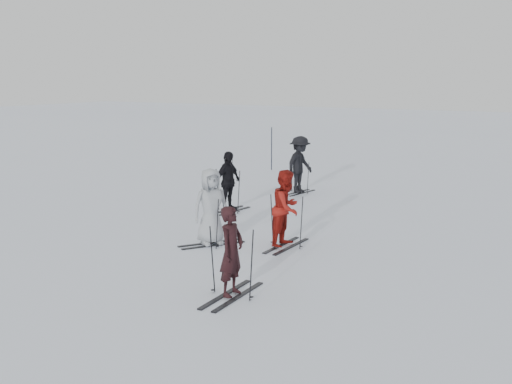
# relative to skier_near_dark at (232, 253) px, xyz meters

# --- Properties ---
(ground) EXTENTS (120.00, 120.00, 0.00)m
(ground) POSITION_rel_skier_near_dark_xyz_m (-2.20, 3.73, -0.83)
(ground) COLOR silver
(ground) RESTS_ON ground
(skier_near_dark) EXTENTS (0.42, 0.62, 1.66)m
(skier_near_dark) POSITION_rel_skier_near_dark_xyz_m (0.00, 0.00, 0.00)
(skier_near_dark) COLOR black
(skier_near_dark) RESTS_ON ground
(skier_red) EXTENTS (0.69, 0.89, 1.81)m
(skier_red) POSITION_rel_skier_near_dark_xyz_m (-0.72, 3.60, 0.08)
(skier_red) COLOR maroon
(skier_red) RESTS_ON ground
(skier_grey) EXTENTS (0.98, 1.06, 1.82)m
(skier_grey) POSITION_rel_skier_near_dark_xyz_m (-2.35, 2.85, 0.08)
(skier_grey) COLOR #979CA0
(skier_grey) RESTS_ON ground
(skier_uphill_left) EXTENTS (0.54, 1.08, 1.78)m
(skier_uphill_left) POSITION_rel_skier_near_dark_xyz_m (-4.01, 6.22, 0.06)
(skier_uphill_left) COLOR black
(skier_uphill_left) RESTS_ON ground
(skier_uphill_far) EXTENTS (0.90, 1.34, 1.93)m
(skier_uphill_far) POSITION_rel_skier_near_dark_xyz_m (-3.51, 10.03, 0.14)
(skier_uphill_far) COLOR black
(skier_uphill_far) RESTS_ON ground
(skis_near_dark) EXTENTS (1.88, 1.05, 1.34)m
(skis_near_dark) POSITION_rel_skier_near_dark_xyz_m (0.00, 0.00, -0.16)
(skis_near_dark) COLOR black
(skis_near_dark) RESTS_ON ground
(skis_red) EXTENTS (1.76, 0.94, 1.28)m
(skis_red) POSITION_rel_skier_near_dark_xyz_m (-0.72, 3.60, -0.19)
(skis_red) COLOR black
(skis_red) RESTS_ON ground
(skis_grey) EXTENTS (1.87, 1.66, 1.21)m
(skis_grey) POSITION_rel_skier_near_dark_xyz_m (-2.35, 2.85, -0.22)
(skis_grey) COLOR black
(skis_grey) RESTS_ON ground
(skis_uphill_left) EXTENTS (1.88, 1.13, 1.31)m
(skis_uphill_left) POSITION_rel_skier_near_dark_xyz_m (-4.01, 6.22, -0.18)
(skis_uphill_left) COLOR black
(skis_uphill_left) RESTS_ON ground
(skis_uphill_far) EXTENTS (1.65, 1.04, 1.12)m
(skis_uphill_far) POSITION_rel_skier_near_dark_xyz_m (-3.51, 10.03, -0.27)
(skis_uphill_far) COLOR black
(skis_uphill_far) RESTS_ON ground
(piste_marker) EXTENTS (0.04, 0.04, 1.82)m
(piste_marker) POSITION_rel_skier_near_dark_xyz_m (-6.91, 14.27, 0.08)
(piste_marker) COLOR black
(piste_marker) RESTS_ON ground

